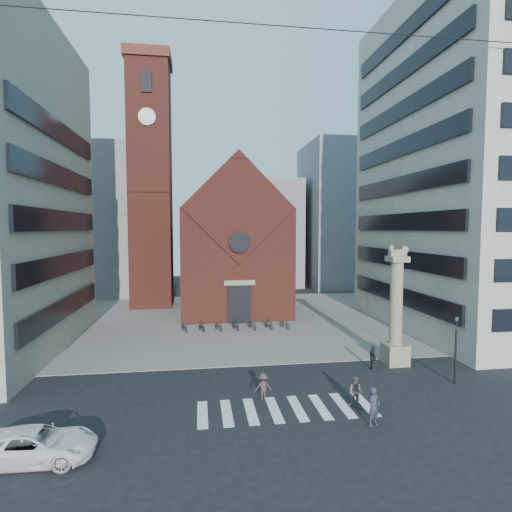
# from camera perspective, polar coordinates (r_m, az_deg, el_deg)

# --- Properties ---
(ground) EXTENTS (120.00, 120.00, 0.00)m
(ground) POSITION_cam_1_polar(r_m,az_deg,el_deg) (26.10, 1.57, -18.32)
(ground) COLOR black
(ground) RESTS_ON ground
(piazza) EXTENTS (46.00, 30.00, 0.05)m
(piazza) POSITION_cam_1_polar(r_m,az_deg,el_deg) (44.11, -2.66, -8.95)
(piazza) COLOR gray
(piazza) RESTS_ON ground
(zebra_crossing) EXTENTS (10.20, 3.20, 0.01)m
(zebra_crossing) POSITION_cam_1_polar(r_m,az_deg,el_deg) (23.50, 4.31, -20.94)
(zebra_crossing) COLOR white
(zebra_crossing) RESTS_ON ground
(church) EXTENTS (12.00, 16.65, 18.00)m
(church) POSITION_cam_1_polar(r_m,az_deg,el_deg) (49.04, -3.37, 1.74)
(church) COLOR maroon
(church) RESTS_ON ground
(campanile) EXTENTS (5.50, 5.50, 31.20)m
(campanile) POSITION_cam_1_polar(r_m,az_deg,el_deg) (52.45, -14.82, 10.24)
(campanile) COLOR maroon
(campanile) RESTS_ON ground
(building_right) EXTENTS (18.00, 22.00, 32.00)m
(building_right) POSITION_cam_1_polar(r_m,az_deg,el_deg) (45.91, 30.29, 11.08)
(building_right) COLOR beige
(building_right) RESTS_ON ground
(bg_block_left) EXTENTS (16.00, 14.00, 22.00)m
(bg_block_left) POSITION_cam_1_polar(r_m,az_deg,el_deg) (65.76, -22.24, 4.65)
(bg_block_left) COLOR gray
(bg_block_left) RESTS_ON ground
(bg_block_mid) EXTENTS (14.00, 12.00, 18.00)m
(bg_block_mid) POSITION_cam_1_polar(r_m,az_deg,el_deg) (69.54, 0.18, 3.25)
(bg_block_mid) COLOR gray
(bg_block_mid) RESTS_ON ground
(bg_block_right) EXTENTS (16.00, 14.00, 24.00)m
(bg_block_right) POSITION_cam_1_polar(r_m,az_deg,el_deg) (70.81, 13.53, 5.58)
(bg_block_right) COLOR gray
(bg_block_right) RESTS_ON ground
(lion_column) EXTENTS (1.63, 1.60, 8.68)m
(lion_column) POSITION_cam_1_polar(r_m,az_deg,el_deg) (30.96, 19.36, -8.26)
(lion_column) COLOR gray
(lion_column) RESTS_ON ground
(traffic_light) EXTENTS (0.13, 0.16, 4.30)m
(traffic_light) POSITION_cam_1_polar(r_m,az_deg,el_deg) (28.93, 26.63, -11.71)
(traffic_light) COLOR black
(traffic_light) RESTS_ON ground
(white_car) EXTENTS (5.07, 2.44, 1.39)m
(white_car) POSITION_cam_1_polar(r_m,az_deg,el_deg) (21.00, -29.02, -22.54)
(white_car) COLOR white
(white_car) RESTS_ON ground
(pedestrian_0) EXTENTS (0.83, 0.71, 1.93)m
(pedestrian_0) POSITION_cam_1_polar(r_m,az_deg,el_deg) (22.20, 16.51, -19.92)
(pedestrian_0) COLOR #322D3F
(pedestrian_0) RESTS_ON ground
(pedestrian_1) EXTENTS (1.04, 1.00, 1.69)m
(pedestrian_1) POSITION_cam_1_polar(r_m,az_deg,el_deg) (23.97, 14.07, -18.34)
(pedestrian_1) COLOR #655451
(pedestrian_1) RESTS_ON ground
(pedestrian_2) EXTENTS (0.45, 1.02, 1.72)m
(pedestrian_2) POSITION_cam_1_polar(r_m,az_deg,el_deg) (29.93, 16.37, -13.76)
(pedestrian_2) COLOR #292B32
(pedestrian_2) RESTS_ON ground
(pedestrian_3) EXTENTS (1.05, 0.66, 1.57)m
(pedestrian_3) POSITION_cam_1_polar(r_m,az_deg,el_deg) (24.17, 1.01, -18.18)
(pedestrian_3) COLOR #412E2B
(pedestrian_3) RESTS_ON ground
(scooter_0) EXTENTS (1.14, 1.80, 0.90)m
(scooter_0) POSITION_cam_1_polar(r_m,az_deg,el_deg) (39.18, -10.20, -9.97)
(scooter_0) COLOR black
(scooter_0) RESTS_ON piazza
(scooter_1) EXTENTS (1.00, 1.71, 0.99)m
(scooter_1) POSITION_cam_1_polar(r_m,az_deg,el_deg) (39.14, -7.78, -9.88)
(scooter_1) COLOR black
(scooter_1) RESTS_ON piazza
(scooter_2) EXTENTS (1.14, 1.80, 0.90)m
(scooter_2) POSITION_cam_1_polar(r_m,az_deg,el_deg) (39.20, -5.36, -9.91)
(scooter_2) COLOR black
(scooter_2) RESTS_ON piazza
(scooter_3) EXTENTS (1.00, 1.71, 0.99)m
(scooter_3) POSITION_cam_1_polar(r_m,az_deg,el_deg) (39.29, -2.95, -9.79)
(scooter_3) COLOR black
(scooter_3) RESTS_ON piazza
(scooter_4) EXTENTS (1.14, 1.80, 0.90)m
(scooter_4) POSITION_cam_1_polar(r_m,az_deg,el_deg) (39.48, -0.56, -9.79)
(scooter_4) COLOR black
(scooter_4) RESTS_ON piazza
(scooter_5) EXTENTS (1.00, 1.71, 0.99)m
(scooter_5) POSITION_cam_1_polar(r_m,az_deg,el_deg) (39.71, 1.80, -9.64)
(scooter_5) COLOR black
(scooter_5) RESTS_ON piazza
(scooter_6) EXTENTS (1.14, 1.80, 0.90)m
(scooter_6) POSITION_cam_1_polar(r_m,az_deg,el_deg) (40.03, 4.13, -9.61)
(scooter_6) COLOR black
(scooter_6) RESTS_ON piazza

